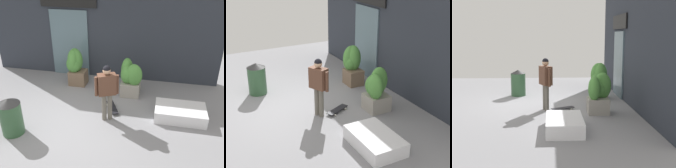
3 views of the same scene
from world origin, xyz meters
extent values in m
plane|color=gray|center=(0.00, 0.00, 0.00)|extent=(12.00, 12.00, 0.00)
cube|color=#2D333D|center=(0.00, 3.24, 2.00)|extent=(8.46, 0.25, 3.99)
cube|color=slate|center=(-1.15, 3.10, 1.23)|extent=(1.41, 0.06, 2.46)
cube|color=black|center=(-1.11, 3.08, 2.80)|extent=(2.04, 0.05, 0.52)
cylinder|color=#666056|center=(0.82, 0.32, 0.40)|extent=(0.13, 0.13, 0.81)
cylinder|color=#666056|center=(0.97, 0.39, 0.40)|extent=(0.13, 0.13, 0.81)
cube|color=brown|center=(0.89, 0.36, 1.10)|extent=(0.54, 0.44, 0.57)
cylinder|color=brown|center=(0.63, 0.24, 1.06)|extent=(0.09, 0.09, 0.54)
cylinder|color=brown|center=(1.15, 0.48, 1.06)|extent=(0.09, 0.09, 0.54)
sphere|color=tan|center=(0.89, 0.36, 1.49)|extent=(0.21, 0.21, 0.21)
sphere|color=black|center=(0.89, 0.36, 1.53)|extent=(0.20, 0.20, 0.20)
cube|color=black|center=(0.93, 0.89, 0.07)|extent=(0.51, 0.76, 0.02)
cylinder|color=silver|center=(0.73, 1.06, 0.03)|extent=(0.05, 0.06, 0.05)
cylinder|color=silver|center=(0.93, 1.16, 0.03)|extent=(0.05, 0.06, 0.05)
cylinder|color=silver|center=(0.93, 0.63, 0.03)|extent=(0.05, 0.06, 0.05)
cylinder|color=silver|center=(1.14, 0.73, 0.03)|extent=(0.05, 0.06, 0.05)
cube|color=brown|center=(-0.62, 2.30, 0.26)|extent=(0.59, 0.51, 0.52)
ellipsoid|color=#4C8C3D|center=(-0.73, 2.24, 0.78)|extent=(0.52, 0.48, 0.60)
ellipsoid|color=#4C8C3D|center=(-0.73, 2.26, 0.88)|extent=(0.38, 0.55, 0.86)
ellipsoid|color=#4C8C3D|center=(-0.70, 2.33, 0.89)|extent=(0.53, 0.50, 0.87)
cube|color=gray|center=(1.32, 1.93, 0.23)|extent=(0.61, 0.63, 0.46)
ellipsoid|color=#4C8C3D|center=(1.21, 1.91, 0.73)|extent=(0.44, 0.54, 0.62)
ellipsoid|color=#4C8C3D|center=(1.44, 1.80, 0.77)|extent=(0.52, 0.36, 0.73)
ellipsoid|color=#4C8C3D|center=(1.17, 2.08, 0.80)|extent=(0.39, 0.53, 0.80)
cylinder|color=#335938|center=(-1.34, -0.75, 0.43)|extent=(0.56, 0.56, 0.87)
cone|color=black|center=(-1.34, -0.75, 0.93)|extent=(0.57, 0.57, 0.14)
cube|color=white|center=(2.89, 0.85, 0.17)|extent=(1.40, 0.90, 0.34)
camera|label=1|loc=(2.26, -5.35, 4.07)|focal=40.07mm
camera|label=2|loc=(8.19, -2.85, 4.25)|focal=52.37mm
camera|label=3|loc=(9.68, 0.54, 2.33)|focal=46.15mm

